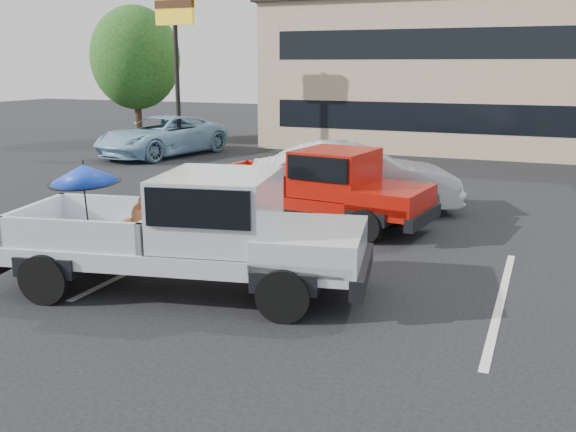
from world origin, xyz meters
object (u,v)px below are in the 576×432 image
motel_sign (175,32)px  red_pickup (329,185)px  tree_left (135,58)px  silver_pickup (203,226)px  blue_suv (162,136)px  silver_sedan (354,178)px

motel_sign → red_pickup: motel_sign is taller
motel_sign → tree_left: (-4.00, 3.00, -0.92)m
silver_pickup → red_pickup: bearing=73.5°
silver_pickup → blue_suv: 15.69m
silver_pickup → silver_sedan: size_ratio=1.21×
blue_suv → red_pickup: bearing=-28.6°
blue_suv → silver_sedan: bearing=-22.1°
silver_sedan → blue_suv: (-9.65, 6.43, -0.05)m
red_pickup → silver_sedan: (0.09, 1.65, -0.11)m
motel_sign → silver_sedan: motel_sign is taller
silver_pickup → silver_sedan: bearing=74.0°
tree_left → silver_sedan: bearing=-37.1°
silver_sedan → blue_suv: size_ratio=0.90×
motel_sign → red_pickup: size_ratio=1.12×
tree_left → motel_sign: bearing=-36.9°
tree_left → blue_suv: (3.55, -3.57, -2.97)m
silver_pickup → red_pickup: size_ratio=1.12×
tree_left → silver_pickup: size_ratio=1.01×
silver_pickup → blue_suv: (-9.12, 12.76, -0.29)m
silver_sedan → silver_pickup: bearing=150.7°
motel_sign → silver_pickup: (8.68, -13.33, -3.60)m
motel_sign → blue_suv: (-0.45, -0.57, -3.89)m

